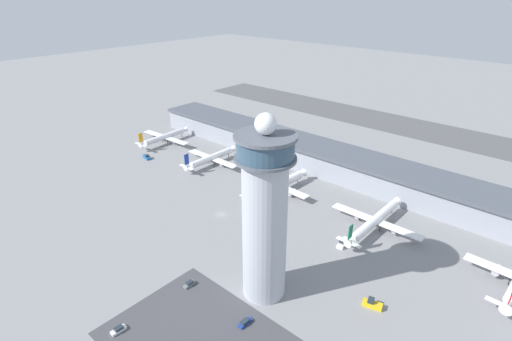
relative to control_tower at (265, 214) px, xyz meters
name	(u,v)px	position (x,y,z in m)	size (l,w,h in m)	color
ground_plane	(221,214)	(-45.94, 24.32, -29.76)	(1000.00, 1000.00, 0.00)	gray
terminal_building	(312,155)	(-45.94, 94.32, -22.87)	(227.19, 25.00, 13.61)	#9399A3
runway_strip	(391,123)	(-45.94, 197.46, -29.76)	(340.78, 44.00, 0.01)	#515154
control_tower	(265,214)	(0.00, 0.00, 0.00)	(18.04, 18.04, 61.47)	#ADB2BC
airplane_gate_alpha	(165,137)	(-136.11, 60.91, -25.42)	(39.19, 38.29, 11.86)	white
airplane_gate_bravo	(211,158)	(-89.49, 58.40, -25.89)	(36.26, 37.18, 11.67)	white
airplane_gate_charlie	(278,186)	(-39.65, 56.80, -25.70)	(33.66, 41.30, 12.92)	white
airplane_gate_delta	(375,221)	(10.14, 58.52, -25.64)	(39.69, 43.85, 11.92)	white
service_truck_catering	(343,243)	(6.19, 40.41, -28.90)	(3.62, 7.84, 2.51)	black
service_truck_fuel	(147,157)	(-123.99, 38.73, -28.90)	(7.30, 3.72, 2.51)	black
service_truck_baggage	(372,304)	(30.31, 17.30, -28.67)	(6.49, 3.78, 3.14)	black
car_green_van	(245,323)	(5.12, -14.65, -29.21)	(1.84, 4.80, 1.43)	black
car_maroon_suv	(118,330)	(-20.72, -41.53, -29.17)	(2.05, 4.54, 1.54)	black
car_black_suv	(189,284)	(-20.54, -14.87, -29.18)	(1.79, 4.36, 1.51)	black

